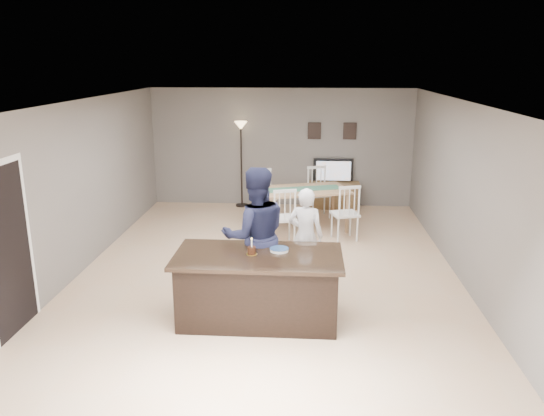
# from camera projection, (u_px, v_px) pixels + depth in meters

# --- Properties ---
(floor) EXTENTS (8.00, 8.00, 0.00)m
(floor) POSITION_uv_depth(u_px,v_px,m) (269.00, 267.00, 8.73)
(floor) COLOR tan
(floor) RESTS_ON ground
(room_shell) EXTENTS (8.00, 8.00, 8.00)m
(room_shell) POSITION_uv_depth(u_px,v_px,m) (269.00, 167.00, 8.28)
(room_shell) COLOR slate
(room_shell) RESTS_ON floor
(kitchen_island) EXTENTS (2.15, 1.10, 0.90)m
(kitchen_island) POSITION_uv_depth(u_px,v_px,m) (258.00, 287.00, 6.88)
(kitchen_island) COLOR black
(kitchen_island) RESTS_ON floor
(tv_console) EXTENTS (1.20, 0.40, 0.60)m
(tv_console) POSITION_uv_depth(u_px,v_px,m) (333.00, 195.00, 12.20)
(tv_console) COLOR brown
(tv_console) RESTS_ON floor
(television) EXTENTS (0.91, 0.12, 0.53)m
(television) POSITION_uv_depth(u_px,v_px,m) (333.00, 170.00, 12.11)
(television) COLOR black
(television) RESTS_ON tv_console
(tv_screen_glow) EXTENTS (0.78, 0.00, 0.78)m
(tv_screen_glow) POSITION_uv_depth(u_px,v_px,m) (333.00, 171.00, 12.04)
(tv_screen_glow) COLOR #CE6716
(tv_screen_glow) RESTS_ON tv_console
(picture_frames) EXTENTS (1.10, 0.02, 0.38)m
(picture_frames) POSITION_uv_depth(u_px,v_px,m) (332.00, 131.00, 12.01)
(picture_frames) COLOR black
(picture_frames) RESTS_ON room_shell
(doorway) EXTENTS (0.00, 2.10, 2.65)m
(doorway) POSITION_uv_depth(u_px,v_px,m) (7.00, 235.00, 6.38)
(doorway) COLOR black
(doorway) RESTS_ON floor
(woman) EXTENTS (0.60, 0.46, 1.48)m
(woman) POSITION_uv_depth(u_px,v_px,m) (306.00, 236.00, 7.98)
(woman) COLOR silver
(woman) RESTS_ON floor
(man) EXTENTS (1.10, 0.95, 1.93)m
(man) POSITION_uv_depth(u_px,v_px,m) (255.00, 236.00, 7.28)
(man) COLOR #1A1C39
(man) RESTS_ON floor
(birthday_cake) EXTENTS (0.14, 0.14, 0.22)m
(birthday_cake) POSITION_uv_depth(u_px,v_px,m) (252.00, 250.00, 6.76)
(birthday_cake) COLOR gold
(birthday_cake) RESTS_ON kitchen_island
(plate_stack) EXTENTS (0.25, 0.25, 0.04)m
(plate_stack) POSITION_uv_depth(u_px,v_px,m) (279.00, 250.00, 6.88)
(plate_stack) COLOR white
(plate_stack) RESTS_ON kitchen_island
(dining_table) EXTENTS (2.21, 2.41, 1.09)m
(dining_table) POSITION_uv_depth(u_px,v_px,m) (302.00, 196.00, 10.53)
(dining_table) COLOR tan
(dining_table) RESTS_ON floor
(floor_lamp) EXTENTS (0.29, 0.29, 1.97)m
(floor_lamp) POSITION_uv_depth(u_px,v_px,m) (241.00, 141.00, 12.03)
(floor_lamp) COLOR black
(floor_lamp) RESTS_ON floor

